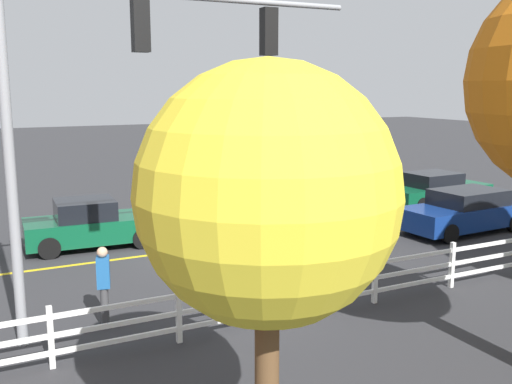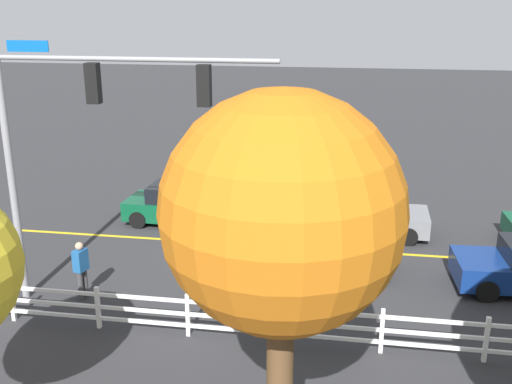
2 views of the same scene
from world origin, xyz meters
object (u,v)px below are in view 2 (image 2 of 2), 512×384
car_1 (320,248)px  tree_1 (282,215)px  pedestrian (81,268)px  car_2 (179,205)px  car_3 (364,215)px

car_1 → tree_1: 9.79m
car_1 → pedestrian: size_ratio=2.60×
car_2 → car_3: 6.87m
car_3 → tree_1: tree_1 is taller
car_2 → car_1: bearing=-29.1°
car_1 → pedestrian: pedestrian is taller
car_1 → car_2: bearing=-33.1°
car_3 → tree_1: (1.53, 12.27, 4.27)m
car_3 → pedestrian: 10.09m
tree_1 → car_2: bearing=-66.4°
car_2 → tree_1: bearing=-63.8°
car_2 → car_3: size_ratio=0.91×
pedestrian → tree_1: size_ratio=0.25×
tree_1 → pedestrian: bearing=-43.1°
car_2 → car_3: car_2 is taller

